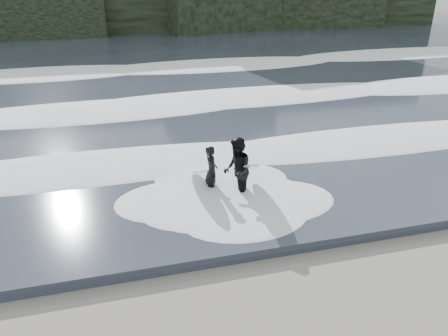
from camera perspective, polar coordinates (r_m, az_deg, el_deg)
The scene contains 6 objects.
sea at distance 34.83m, azimuth -9.48°, elevation 13.93°, with size 90.00×52.00×0.30m, color #2C3340.
foam_near at distance 15.68m, azimuth -1.57°, elevation 2.08°, with size 60.00×3.20×0.20m, color white.
foam_mid at distance 22.18m, azimuth -5.84°, elevation 8.82°, with size 60.00×4.00×0.24m, color white.
foam_far at distance 30.86m, azimuth -8.69°, elevation 13.20°, with size 60.00×4.80×0.30m, color white.
surfer_left at distance 13.22m, azimuth -2.11°, elevation -0.39°, with size 0.92×2.01×1.62m.
surfer_right at distance 12.80m, azimuth 1.81°, elevation -0.32°, with size 1.32×1.80×2.01m.
Camera 1 is at (-3.30, -5.10, 6.40)m, focal length 35.00 mm.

